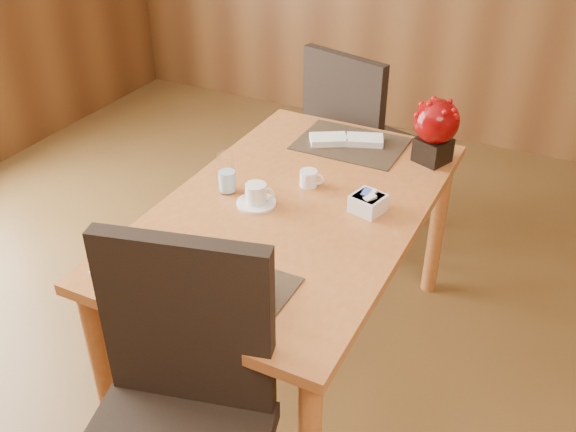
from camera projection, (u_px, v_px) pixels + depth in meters
The scene contains 13 objects.
dining_table at pixel (294, 226), 2.40m from camera, with size 0.90×1.50×0.75m.
placemat_near at pixel (214, 289), 1.93m from camera, with size 0.45×0.33×0.01m, color black.
placemat_far at pixel (351, 144), 2.76m from camera, with size 0.45×0.33×0.01m, color black.
soup_setting at pixel (196, 282), 1.88m from camera, with size 0.28×0.28×0.11m.
coffee_cup at pixel (256, 196), 2.33m from camera, with size 0.15×0.15×0.08m.
water_glass at pixel (227, 173), 2.38m from camera, with size 0.07×0.07×0.16m, color white.
creamer_jug at pixel (309, 178), 2.45m from camera, with size 0.09×0.09×0.06m, color white, non-canonical shape.
sugar_caddy at pixel (368, 203), 2.29m from camera, with size 0.11×0.11×0.06m, color white.
berry_decor at pixel (436, 127), 2.55m from camera, with size 0.18×0.18×0.27m.
napkins_far at pixel (349, 140), 2.75m from camera, with size 0.31×0.11×0.03m, color white, non-canonical shape.
bread_plate at pixel (120, 271), 2.00m from camera, with size 0.14×0.14×0.01m, color white.
near_chair at pixel (176, 411), 1.72m from camera, with size 0.61×0.61×1.08m.
far_chair at pixel (356, 135), 3.23m from camera, with size 0.59×0.59×1.03m.
Camera 1 is at (0.88, -1.20, 1.98)m, focal length 40.00 mm.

